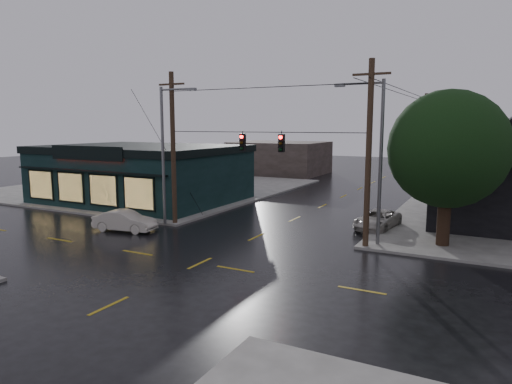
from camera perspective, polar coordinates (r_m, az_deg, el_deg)
The scene contains 15 objects.
ground_plane at distance 22.79m, azimuth -7.01°, elevation -8.83°, with size 160.00×160.00×0.00m, color black.
sidewalk_nw at distance 50.30m, azimuth -12.92°, elevation 0.57°, with size 28.00×28.00×0.15m, color #65645E.
pizza_shop at distance 41.47m, azimuth -14.07°, elevation 2.36°, with size 16.30×12.34×4.90m.
corner_tree at distance 26.63m, azimuth 22.87°, elevation 4.92°, with size 6.36×6.36×8.47m.
utility_pole_nw at distance 31.59m, azimuth -10.07°, elevation -4.04°, with size 2.00×0.32×10.15m, color black, non-canonical shape.
utility_pole_ne at distance 25.98m, azimuth 13.49°, elevation -6.85°, with size 2.00×0.32×10.15m, color black, non-canonical shape.
utility_pole_far_a at distance 46.75m, azimuth 19.95°, elevation -0.40°, with size 2.00×0.32×9.65m, color black, non-canonical shape.
utility_pole_far_b at distance 66.49m, azimuth 22.28°, elevation 1.95°, with size 2.00×0.32×9.15m, color black, non-canonical shape.
utility_pole_far_c at distance 86.35m, azimuth 23.54°, elevation 3.21°, with size 2.00×0.32×9.15m, color black, non-canonical shape.
span_signal_assembly at distance 27.34m, azimuth 0.71°, elevation 6.24°, with size 13.00×0.48×1.23m.
streetlight_nw at distance 31.23m, azimuth -11.29°, elevation -4.21°, with size 5.40×0.30×9.15m, color slate, non-canonical shape.
streetlight_ne at distance 26.53m, azimuth 14.92°, elevation -6.58°, with size 5.40×0.30×9.15m, color slate, non-canonical shape.
bg_building_west at distance 63.79m, azimuth 2.99°, elevation 4.30°, with size 12.00×10.00×4.40m, color #322A25.
sedan_cream at distance 30.26m, azimuth -16.08°, elevation -3.49°, with size 1.41×4.06×1.34m, color beige.
suv_silver at distance 30.75m, azimuth 14.94°, elevation -3.36°, with size 2.04×4.41×1.23m, color #B5AFA7.
Camera 1 is at (12.42, -17.89, 6.71)m, focal length 32.00 mm.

